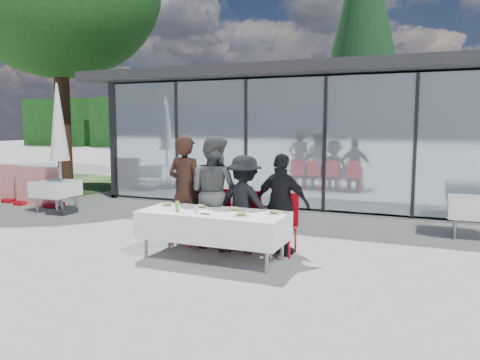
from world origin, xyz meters
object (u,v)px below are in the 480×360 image
(diner_c, at_px, (244,203))
(plate_b, at_px, (201,207))
(diner_chair_d, at_px, (283,220))
(plate_d, at_px, (274,213))
(diner_chair_a, at_px, (189,213))
(spare_table_left, at_px, (56,189))
(diner_a, at_px, (186,190))
(plate_extra, at_px, (241,215))
(conifer_tree, at_px, (363,25))
(diner_chair_c, at_px, (246,217))
(diner_chair_b, at_px, (216,215))
(diner_d, at_px, (282,205))
(plate_a, at_px, (167,205))
(market_umbrella, at_px, (59,130))
(spare_table_right, at_px, (473,208))
(folded_eyeglasses, at_px, (205,214))
(plate_c, at_px, (235,209))
(dining_table, at_px, (213,225))
(diner_b, at_px, (214,192))
(juice_bottle, at_px, (177,206))

(diner_c, relative_size, plate_b, 5.96)
(diner_chair_d, bearing_deg, plate_d, -85.83)
(diner_chair_a, height_order, spare_table_left, diner_chair_a)
(diner_a, height_order, plate_b, diner_a)
(diner_a, relative_size, plate_extra, 7.14)
(conifer_tree, bearing_deg, diner_chair_c, -89.91)
(diner_chair_b, distance_m, diner_chair_c, 0.55)
(diner_d, xyz_separation_m, plate_d, (0.04, -0.51, -0.04))
(diner_a, distance_m, plate_a, 0.55)
(market_umbrella, bearing_deg, spare_table_right, 7.42)
(folded_eyeglasses, xyz_separation_m, spare_table_left, (-5.14, 2.34, -0.20))
(diner_c, xyz_separation_m, spare_table_right, (3.55, 2.44, -0.23))
(diner_chair_b, distance_m, plate_c, 0.88)
(dining_table, xyz_separation_m, diner_d, (0.89, 0.65, 0.27))
(diner_chair_d, xyz_separation_m, plate_extra, (-0.35, -0.94, 0.24))
(diner_chair_b, bearing_deg, diner_chair_d, 0.00)
(plate_a, xyz_separation_m, plate_d, (1.83, 0.02, 0.00))
(plate_c, height_order, folded_eyeglasses, plate_c)
(dining_table, xyz_separation_m, diner_b, (-0.30, 0.65, 0.40))
(diner_chair_a, height_order, diner_chair_b, same)
(plate_c, height_order, conifer_tree, conifer_tree)
(diner_chair_a, xyz_separation_m, diner_c, (1.09, -0.09, 0.25))
(plate_d, bearing_deg, diner_d, 94.95)
(plate_a, bearing_deg, market_umbrella, 155.24)
(market_umbrella, bearing_deg, folded_eyeglasses, -24.54)
(diner_chair_b, relative_size, conifer_tree, 0.09)
(diner_chair_c, bearing_deg, diner_chair_b, 180.00)
(diner_chair_a, bearing_deg, diner_chair_d, 0.00)
(diner_chair_b, height_order, market_umbrella, market_umbrella)
(plate_b, height_order, spare_table_right, plate_b)
(diner_chair_a, distance_m, plate_c, 1.31)
(diner_a, distance_m, diner_b, 0.53)
(diner_chair_b, relative_size, diner_d, 0.60)
(plate_b, bearing_deg, diner_b, 90.76)
(plate_d, xyz_separation_m, juice_bottle, (-1.43, -0.36, 0.06))
(diner_chair_d, bearing_deg, plate_extra, -110.21)
(diner_b, relative_size, plate_a, 7.13)
(diner_c, xyz_separation_m, conifer_tree, (-0.02, 12.63, 5.20))
(folded_eyeglasses, xyz_separation_m, conifer_tree, (0.24, 13.54, 5.23))
(plate_d, height_order, spare_table_right, plate_d)
(diner_chair_b, distance_m, market_umbrella, 4.92)
(plate_c, bearing_deg, spare_table_right, 40.03)
(diner_c, distance_m, diner_d, 0.64)
(diner_b, distance_m, diner_chair_b, 0.42)
(diner_d, bearing_deg, folded_eyeglasses, 54.63)
(plate_b, xyz_separation_m, conifer_tree, (0.53, 13.11, 5.21))
(diner_a, height_order, plate_c, diner_a)
(dining_table, bearing_deg, diner_a, 141.97)
(diner_chair_c, relative_size, plate_extra, 3.68)
(diner_a, bearing_deg, juice_bottle, 115.61)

